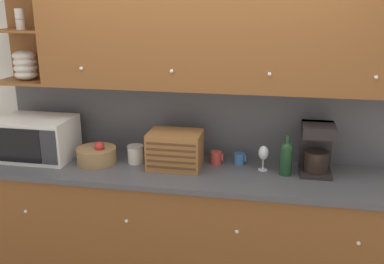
% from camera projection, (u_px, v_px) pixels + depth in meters
% --- Properties ---
extents(ground_plane, '(24.00, 24.00, 0.00)m').
position_uv_depth(ground_plane, '(197.00, 254.00, 3.73)').
color(ground_plane, slate).
extents(wall_back, '(5.49, 0.06, 2.60)m').
position_uv_depth(wall_back, '(198.00, 108.00, 3.37)').
color(wall_back, silver).
rests_on(wall_back, ground_plane).
extents(counter_unit, '(3.11, 0.68, 0.92)m').
position_uv_depth(counter_unit, '(190.00, 225.00, 3.28)').
color(counter_unit, brown).
rests_on(counter_unit, ground_plane).
extents(backsplash_panel, '(3.09, 0.01, 0.57)m').
position_uv_depth(backsplash_panel, '(197.00, 120.00, 3.36)').
color(backsplash_panel, '#4C4C51').
rests_on(backsplash_panel, counter_unit).
extents(upper_cabinets, '(3.09, 0.34, 0.83)m').
position_uv_depth(upper_cabinets, '(216.00, 31.00, 2.99)').
color(upper_cabinets, brown).
rests_on(upper_cabinets, backsplash_panel).
extents(microwave, '(0.55, 0.39, 0.33)m').
position_uv_depth(microwave, '(38.00, 138.00, 3.33)').
color(microwave, silver).
rests_on(microwave, counter_unit).
extents(fruit_basket, '(0.30, 0.30, 0.18)m').
position_uv_depth(fruit_basket, '(97.00, 155.00, 3.26)').
color(fruit_basket, '#937047').
rests_on(fruit_basket, counter_unit).
extents(storage_canister, '(0.13, 0.13, 0.14)m').
position_uv_depth(storage_canister, '(136.00, 154.00, 3.26)').
color(storage_canister, silver).
rests_on(storage_canister, counter_unit).
extents(bread_box, '(0.39, 0.28, 0.27)m').
position_uv_depth(bread_box, '(175.00, 150.00, 3.15)').
color(bread_box, '#996033').
rests_on(bread_box, counter_unit).
extents(mug, '(0.10, 0.09, 0.10)m').
position_uv_depth(mug, '(216.00, 158.00, 3.25)').
color(mug, '#B73D38').
rests_on(mug, counter_unit).
extents(mug_blue_second, '(0.09, 0.08, 0.09)m').
position_uv_depth(mug_blue_second, '(240.00, 159.00, 3.24)').
color(mug_blue_second, '#38669E').
rests_on(mug_blue_second, counter_unit).
extents(wine_glass, '(0.07, 0.07, 0.19)m').
position_uv_depth(wine_glass, '(263.00, 154.00, 3.10)').
color(wine_glass, silver).
rests_on(wine_glass, counter_unit).
extents(wine_bottle, '(0.09, 0.09, 0.29)m').
position_uv_depth(wine_bottle, '(286.00, 157.00, 3.02)').
color(wine_bottle, '#19381E').
rests_on(wine_bottle, counter_unit).
extents(coffee_maker, '(0.22, 0.24, 0.37)m').
position_uv_depth(coffee_maker, '(317.00, 148.00, 3.04)').
color(coffee_maker, black).
rests_on(coffee_maker, counter_unit).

